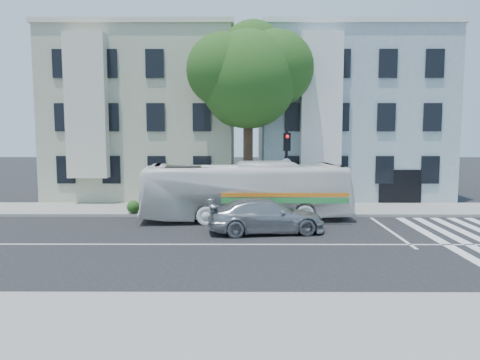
{
  "coord_description": "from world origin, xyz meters",
  "views": [
    {
      "loc": [
        -0.35,
        -18.65,
        4.68
      ],
      "look_at": [
        -0.44,
        2.29,
        2.4
      ],
      "focal_mm": 35.0,
      "sensor_mm": 36.0,
      "label": 1
    }
  ],
  "objects": [
    {
      "name": "street_tree",
      "position": [
        0.06,
        8.74,
        7.83
      ],
      "size": [
        7.3,
        5.9,
        11.1
      ],
      "color": "#2D2116",
      "rests_on": "ground"
    },
    {
      "name": "ground",
      "position": [
        0.0,
        0.0,
        0.0
      ],
      "size": [
        120.0,
        120.0,
        0.0
      ],
      "primitive_type": "plane",
      "color": "black",
      "rests_on": "ground"
    },
    {
      "name": "sedan",
      "position": [
        0.74,
        2.23,
        0.77
      ],
      "size": [
        2.8,
        5.5,
        1.53
      ],
      "primitive_type": "imported",
      "rotation": [
        0.0,
        0.0,
        1.7
      ],
      "color": "#A6A7AD",
      "rests_on": "ground"
    },
    {
      "name": "bus",
      "position": [
        -0.15,
        5.2,
        1.5
      ],
      "size": [
        3.47,
        10.97,
        3.0
      ],
      "primitive_type": "imported",
      "rotation": [
        0.0,
        0.0,
        1.66
      ],
      "color": "white",
      "rests_on": "ground"
    },
    {
      "name": "building_left",
      "position": [
        -7.0,
        15.0,
        5.5
      ],
      "size": [
        12.0,
        10.0,
        11.0
      ],
      "primitive_type": "cube",
      "color": "#A8AF93",
      "rests_on": "ground"
    },
    {
      "name": "hedge",
      "position": [
        -1.99,
        6.3,
        0.5
      ],
      "size": [
        8.3,
        3.59,
        0.7
      ],
      "primitive_type": null,
      "rotation": [
        0.0,
        0.0,
        0.33
      ],
      "color": "#275D1E",
      "rests_on": "sidewalk_far"
    },
    {
      "name": "sidewalk_near",
      "position": [
        0.0,
        -8.0,
        0.07
      ],
      "size": [
        80.0,
        4.0,
        0.15
      ],
      "primitive_type": "cube",
      "color": "gray",
      "rests_on": "ground"
    },
    {
      "name": "building_right",
      "position": [
        7.0,
        15.0,
        5.5
      ],
      "size": [
        12.0,
        10.0,
        11.0
      ],
      "primitive_type": "cube",
      "color": "#90A3AB",
      "rests_on": "ground"
    },
    {
      "name": "sidewalk_far",
      "position": [
        0.0,
        8.0,
        0.07
      ],
      "size": [
        80.0,
        4.0,
        0.15
      ],
      "primitive_type": "cube",
      "color": "gray",
      "rests_on": "ground"
    },
    {
      "name": "traffic_signal",
      "position": [
        2.0,
        5.94,
        3.03
      ],
      "size": [
        0.48,
        0.55,
        4.69
      ],
      "rotation": [
        0.0,
        0.0,
        0.3
      ],
      "color": "black",
      "rests_on": "ground"
    }
  ]
}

